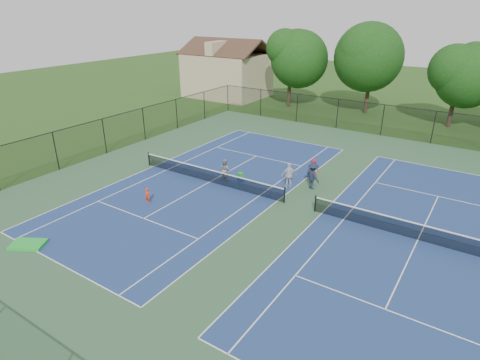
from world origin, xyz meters
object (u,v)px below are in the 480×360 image
Objects in this scene: tree_back_b at (372,54)px; bystander_c at (313,169)px; instructor at (225,169)px; ball_hopper at (241,175)px; child_player at (148,196)px; tree_back_a at (291,56)px; ball_crate at (241,180)px; tree_back_c at (459,73)px; bystander_b at (313,176)px; clapboard_house at (227,73)px; bystander_a at (289,175)px.

bystander_c is (2.86, -21.39, -5.82)m from tree_back_b.
instructor is 4.13× the size of ball_hopper.
bystander_c reaches higher than ball_hopper.
tree_back_a is at bearing 104.56° from child_player.
ball_hopper is at bearing 22.09° from bystander_c.
tree_back_a is at bearing 108.92° from ball_crate.
tree_back_b is 6.30× the size of instructor.
instructor is (-11.31, -24.05, -4.68)m from tree_back_c.
bystander_b is at bearing 19.96° from ball_hopper.
clapboard_house is (-10.00, 1.00, -2.95)m from tree_back_a.
bystander_b is at bearing -104.00° from tree_back_c.
instructor is at bearing -115.18° from tree_back_c.
tree_back_b reaches higher than clapboard_house.
tree_back_c is at bearing 0.00° from clapboard_house.
ball_crate is (-10.21, -23.72, -5.34)m from tree_back_c.
bystander_c is at bearing -82.38° from tree_back_b.
bystander_c is (-0.65, 1.61, -0.16)m from bystander_b.
tree_back_b reaches higher than ball_hopper.
ball_crate is at bearing 47.89° from bystander_b.
bystander_b is at bearing -81.31° from tree_back_b.
child_player is (14.76, -29.81, -2.57)m from clapboard_house.
tree_back_b reaches higher than instructor.
bystander_a reaches higher than ball_hopper.
tree_back_c is 5.44× the size of bystander_c.
bystander_a is at bearing -84.96° from tree_back_b.
bystander_c is 4.00× the size of ball_hopper.
ball_crate is at bearing -142.29° from instructor.
tree_back_a is 24.97m from bystander_b.
tree_back_c is at bearing -146.10° from bystander_a.
bystander_a is 1.59m from bystander_b.
ball_crate is (17.79, -23.72, -2.95)m from clapboard_house.
ball_crate is (-4.08, -3.33, -0.63)m from bystander_c.
ball_crate is (-4.73, -1.72, -0.79)m from bystander_b.
bystander_b is at bearing -44.33° from clapboard_house.
ball_hopper is (-3.30, -1.01, -0.42)m from bystander_a.
clapboard_house reaches higher than bystander_c.
ball_hopper is (1.09, 0.33, -0.31)m from instructor.
tree_back_a reaches higher than tree_back_c.
tree_back_b is 19.35m from clapboard_house.
child_player is at bearing -113.94° from tree_back_c.
tree_back_a is 29.72m from child_player.
instructor reaches higher than child_player.
bystander_c is at bearing 39.20° from ball_crate.
child_player is at bearing -116.38° from ball_crate.
bystander_b reaches higher than bystander_c.
bystander_c is 4.30× the size of ball_crate.
tree_back_c is 4.49× the size of bystander_b.
bystander_a is at bearing -62.94° from tree_back_a.
bystander_b is (5.82, 2.05, 0.14)m from instructor.
tree_back_a is 5.75× the size of instructor.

